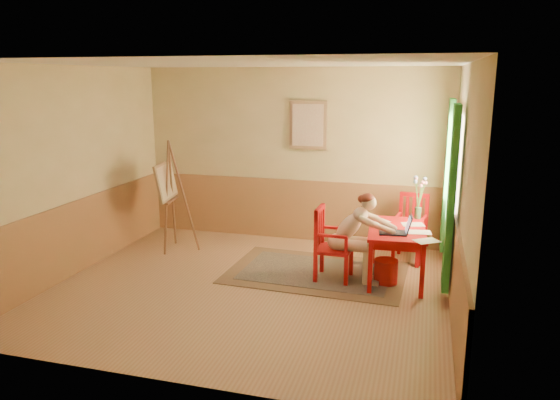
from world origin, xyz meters
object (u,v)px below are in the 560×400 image
(figure, at_px, (355,233))
(laptop, at_px, (398,230))
(easel, at_px, (168,186))
(table, at_px, (397,234))
(chair_left, at_px, (330,244))
(chair_back, at_px, (411,227))

(figure, distance_m, laptop, 0.55)
(easel, bearing_deg, table, -6.36)
(table, height_order, easel, easel)
(chair_left, xyz_separation_m, easel, (-2.64, 0.60, 0.52))
(chair_back, height_order, figure, figure)
(chair_left, relative_size, figure, 0.82)
(table, bearing_deg, easel, 173.64)
(chair_left, bearing_deg, figure, -0.38)
(figure, bearing_deg, table, 22.34)
(table, relative_size, easel, 0.72)
(easel, bearing_deg, chair_back, 8.46)
(chair_left, relative_size, easel, 0.57)
(chair_left, height_order, chair_back, chair_left)
(chair_back, relative_size, easel, 0.57)
(chair_back, xyz_separation_m, easel, (-3.64, -0.54, 0.53))
(easel, bearing_deg, laptop, -10.53)
(chair_back, distance_m, easel, 3.72)
(chair_left, xyz_separation_m, laptop, (0.86, -0.05, 0.28))
(chair_back, height_order, easel, easel)
(chair_left, bearing_deg, easel, 167.22)
(chair_back, relative_size, laptop, 2.28)
(chair_left, distance_m, laptop, 0.91)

